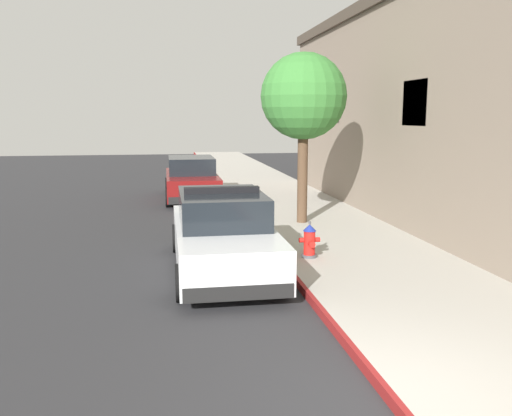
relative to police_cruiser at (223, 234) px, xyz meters
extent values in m
cube|color=#2B2B2D|center=(-2.91, 4.40, -0.84)|extent=(33.15, 60.00, 0.20)
cube|color=#ADA89E|center=(3.09, 4.40, -0.67)|extent=(3.63, 60.00, 0.14)
cube|color=maroon|center=(1.24, 4.40, -0.67)|extent=(0.08, 60.00, 0.14)
cube|color=black|center=(4.94, 2.07, 2.63)|extent=(0.06, 1.30, 1.10)
cube|color=black|center=(4.94, 8.56, 2.63)|extent=(0.06, 1.30, 1.10)
cube|color=white|center=(0.00, -0.04, -0.16)|extent=(1.84, 4.80, 0.76)
cube|color=black|center=(0.00, 0.11, 0.52)|extent=(1.64, 2.50, 0.60)
cube|color=black|center=(0.00, -2.38, -0.42)|extent=(1.76, 0.16, 0.24)
cube|color=black|center=(0.00, 2.30, -0.42)|extent=(1.76, 0.16, 0.24)
cylinder|color=black|center=(-0.86, 1.66, -0.42)|extent=(0.22, 0.64, 0.64)
cylinder|color=black|center=(0.86, 1.66, -0.42)|extent=(0.22, 0.64, 0.64)
cylinder|color=black|center=(-0.86, -1.74, -0.42)|extent=(0.22, 0.64, 0.64)
cylinder|color=black|center=(0.86, -1.74, -0.42)|extent=(0.22, 0.64, 0.64)
cube|color=black|center=(0.00, 0.06, 0.88)|extent=(1.48, 0.20, 0.12)
cube|color=red|center=(-0.35, 0.06, 0.88)|extent=(0.44, 0.18, 0.11)
cube|color=#1E33E0|center=(0.35, 0.06, 0.88)|extent=(0.44, 0.18, 0.11)
cube|color=maroon|center=(-0.15, 9.68, -0.16)|extent=(1.84, 4.80, 0.76)
cube|color=black|center=(-0.15, 9.83, 0.52)|extent=(1.64, 2.50, 0.60)
cube|color=black|center=(-0.15, 7.34, -0.42)|extent=(1.76, 0.16, 0.24)
cube|color=black|center=(-0.15, 12.02, -0.42)|extent=(1.76, 0.16, 0.24)
cylinder|color=black|center=(-1.01, 11.38, -0.42)|extent=(0.22, 0.64, 0.64)
cylinder|color=black|center=(0.71, 11.38, -0.42)|extent=(0.22, 0.64, 0.64)
cylinder|color=black|center=(-1.01, 7.98, -0.42)|extent=(0.22, 0.64, 0.64)
cylinder|color=black|center=(0.71, 7.98, -0.42)|extent=(0.22, 0.64, 0.64)
cylinder|color=#4C4C51|center=(1.83, 0.18, -0.57)|extent=(0.32, 0.32, 0.06)
cylinder|color=red|center=(1.83, 0.18, -0.29)|extent=(0.24, 0.24, 0.50)
cone|color=navy|center=(1.83, 0.18, 0.03)|extent=(0.28, 0.28, 0.14)
cylinder|color=#4C4C51|center=(1.83, 0.18, 0.13)|extent=(0.05, 0.05, 0.06)
cylinder|color=red|center=(1.66, 0.18, -0.23)|extent=(0.10, 0.10, 0.10)
cylinder|color=red|center=(2.00, 0.18, -0.23)|extent=(0.10, 0.10, 0.10)
cylinder|color=red|center=(1.83, 0.00, -0.28)|extent=(0.13, 0.12, 0.13)
cylinder|color=brown|center=(2.62, 3.94, 0.71)|extent=(0.28, 0.28, 2.63)
sphere|color=#387A33|center=(2.62, 3.94, 2.84)|extent=(2.32, 2.32, 2.32)
camera|label=1|loc=(-1.07, -10.56, 2.31)|focal=38.26mm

